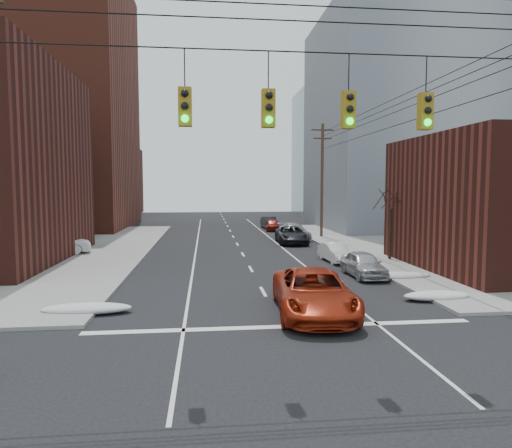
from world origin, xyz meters
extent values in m
plane|color=black|center=(0.00, 0.00, 0.00)|extent=(160.00, 160.00, 0.00)
cube|color=maroon|center=(-24.00, 48.00, 15.00)|extent=(24.00, 20.00, 30.00)
cube|color=#461B15|center=(-26.00, 74.00, 6.00)|extent=(22.00, 18.00, 12.00)
cube|color=gray|center=(22.00, 44.00, 12.50)|extent=(22.00, 20.00, 25.00)
cube|color=gray|center=(24.00, 70.00, 11.00)|extent=(20.00, 18.00, 22.00)
cylinder|color=#473323|center=(8.50, 34.00, 5.50)|extent=(0.28, 0.28, 11.00)
cube|color=#473323|center=(8.50, 34.00, 10.40)|extent=(2.20, 0.12, 0.12)
cube|color=#473323|center=(8.50, 34.00, 9.60)|extent=(1.80, 0.12, 0.12)
cylinder|color=black|center=(0.00, 3.00, 8.60)|extent=(17.00, 0.04, 0.04)
cylinder|color=black|center=(-3.20, 3.00, 8.10)|extent=(0.03, 0.03, 1.00)
cube|color=olive|center=(-3.20, 3.00, 7.10)|extent=(0.35, 0.30, 1.00)
sphere|color=black|center=(-3.20, 2.83, 7.42)|extent=(0.20, 0.20, 0.20)
sphere|color=black|center=(-3.20, 2.83, 7.10)|extent=(0.20, 0.20, 0.20)
sphere|color=#0CE526|center=(-3.20, 2.83, 6.78)|extent=(0.20, 0.20, 0.20)
cylinder|color=black|center=(-1.00, 3.00, 8.10)|extent=(0.03, 0.03, 1.00)
cube|color=olive|center=(-1.00, 3.00, 7.10)|extent=(0.35, 0.30, 1.00)
sphere|color=black|center=(-1.00, 2.83, 7.42)|extent=(0.20, 0.20, 0.20)
sphere|color=black|center=(-1.00, 2.83, 7.10)|extent=(0.20, 0.20, 0.20)
sphere|color=#0CE526|center=(-1.00, 2.83, 6.78)|extent=(0.20, 0.20, 0.20)
cylinder|color=black|center=(1.20, 3.00, 8.10)|extent=(0.03, 0.03, 1.00)
cube|color=olive|center=(1.20, 3.00, 7.10)|extent=(0.35, 0.30, 1.00)
sphere|color=black|center=(1.20, 2.83, 7.42)|extent=(0.20, 0.20, 0.20)
sphere|color=black|center=(1.20, 2.83, 7.10)|extent=(0.20, 0.20, 0.20)
sphere|color=#0CE526|center=(1.20, 2.83, 6.78)|extent=(0.20, 0.20, 0.20)
cylinder|color=black|center=(3.40, 3.00, 8.10)|extent=(0.03, 0.03, 1.00)
cube|color=olive|center=(3.40, 3.00, 7.10)|extent=(0.35, 0.30, 1.00)
sphere|color=black|center=(3.40, 2.83, 7.42)|extent=(0.20, 0.20, 0.20)
sphere|color=black|center=(3.40, 2.83, 7.10)|extent=(0.20, 0.20, 0.20)
sphere|color=#0CE526|center=(3.40, 2.83, 6.78)|extent=(0.20, 0.20, 0.20)
cylinder|color=black|center=(9.60, 20.00, 1.75)|extent=(0.20, 0.20, 3.50)
cylinder|color=black|center=(9.98, 20.12, 4.07)|extent=(0.27, 0.82, 1.19)
cylinder|color=black|center=(9.82, 20.57, 4.16)|extent=(1.17, 0.54, 1.38)
cylinder|color=black|center=(9.17, 20.74, 4.19)|extent=(1.44, 1.00, 1.48)
cylinder|color=black|center=(9.20, 20.06, 4.07)|extent=(0.17, 0.84, 1.19)
cylinder|color=black|center=(9.15, 19.58, 4.16)|extent=(0.82, 0.99, 1.40)
cylinder|color=black|center=(9.66, 19.15, 4.19)|extent=(1.74, 0.21, 1.43)
cylinder|color=black|center=(9.93, 19.77, 4.07)|extent=(0.48, 0.73, 1.20)
ellipsoid|color=silver|center=(-7.40, 9.00, 0.21)|extent=(3.50, 1.08, 0.42)
ellipsoid|color=silver|center=(7.40, 9.50, 0.21)|extent=(3.00, 1.08, 0.42)
ellipsoid|color=silver|center=(7.40, 14.00, 0.21)|extent=(4.00, 1.08, 0.42)
imported|color=#99230D|center=(1.50, 8.00, 0.87)|extent=(3.36, 6.45, 1.73)
imported|color=#B3B3B8|center=(6.00, 14.99, 0.70)|extent=(1.72, 4.16, 1.41)
imported|color=white|center=(5.87, 20.06, 0.62)|extent=(1.61, 3.83, 1.23)
imported|color=black|center=(4.80, 29.97, 0.76)|extent=(2.78, 5.57, 1.52)
imported|color=#9E9DA1|center=(5.54, 32.72, 0.75)|extent=(2.74, 5.40, 1.50)
imported|color=maroon|center=(4.80, 41.68, 0.65)|extent=(1.93, 3.94, 1.29)
imported|color=black|center=(4.80, 44.40, 0.71)|extent=(1.70, 4.37, 1.42)
imported|color=silver|center=(-13.33, 24.71, 0.88)|extent=(4.67, 2.44, 1.46)
imported|color=#BBBBC0|center=(-15.46, 26.28, 0.92)|extent=(6.13, 4.67, 1.55)
camera|label=1|loc=(-2.68, -9.27, 5.03)|focal=32.00mm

